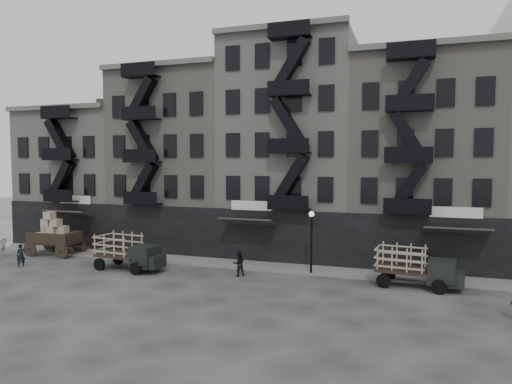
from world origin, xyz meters
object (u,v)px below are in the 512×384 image
(pedestrian_mid, at_px, (239,264))
(pedestrian_west, at_px, (21,256))
(stake_truck_west, at_px, (128,249))
(wagon, at_px, (53,230))
(stake_truck_east, at_px, (416,264))

(pedestrian_mid, bearing_deg, pedestrian_west, -22.47)
(stake_truck_west, distance_m, pedestrian_mid, 8.02)
(pedestrian_west, bearing_deg, stake_truck_west, -38.95)
(wagon, height_order, pedestrian_mid, wagon)
(stake_truck_west, xyz_separation_m, pedestrian_west, (-7.77, -1.76, -0.61))
(wagon, distance_m, stake_truck_east, 27.72)
(wagon, relative_size, pedestrian_mid, 2.55)
(wagon, bearing_deg, pedestrian_west, -79.74)
(pedestrian_west, bearing_deg, wagon, 50.48)
(pedestrian_west, xyz_separation_m, pedestrian_mid, (15.72, 2.60, -0.00))
(pedestrian_west, bearing_deg, stake_truck_east, -44.38)
(stake_truck_east, relative_size, pedestrian_mid, 3.11)
(stake_truck_west, bearing_deg, pedestrian_west, -161.45)
(stake_truck_west, relative_size, pedestrian_west, 3.12)
(stake_truck_east, xyz_separation_m, pedestrian_mid, (-11.08, -0.85, -0.59))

